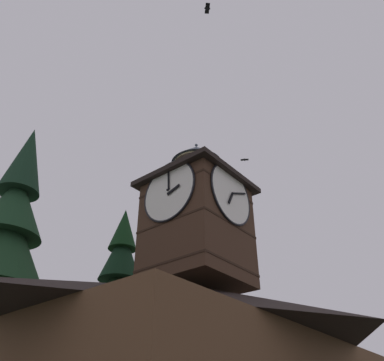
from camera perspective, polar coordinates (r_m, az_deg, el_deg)
clock_tower at (r=19.25m, az=0.71°, el=-5.53°), size 4.67×4.67×7.84m
pine_tree_behind at (r=24.22m, az=-11.21°, el=-21.86°), size 5.63×5.63×14.74m
moon at (r=52.38m, az=-16.41°, el=-20.70°), size 1.56×1.56×1.56m
flying_bird_high at (r=25.42m, az=7.48°, el=2.94°), size 0.40×0.50×0.12m
flying_bird_low at (r=18.85m, az=2.19°, el=23.24°), size 0.49×0.48×0.15m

